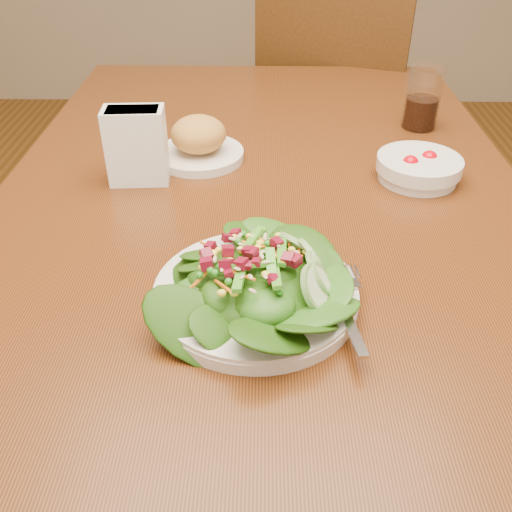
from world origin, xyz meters
name	(u,v)px	position (x,y,z in m)	size (l,w,h in m)	color
ground_plane	(261,464)	(0.00, 0.00, 0.00)	(5.00, 5.00, 0.00)	brown
dining_table	(262,243)	(0.00, 0.00, 0.65)	(0.90, 1.40, 0.75)	#652E11
chair_far	(332,133)	(0.21, 0.85, 0.50)	(0.54, 0.55, 0.94)	#49270F
salad_plate	(263,284)	(0.00, -0.28, 0.78)	(0.26, 0.26, 0.07)	silver
bread_plate	(199,142)	(-0.12, 0.13, 0.78)	(0.16, 0.16, 0.08)	silver
tomato_bowl	(418,168)	(0.27, 0.06, 0.77)	(0.15, 0.15, 0.05)	silver
drinking_glass	(422,102)	(0.32, 0.29, 0.80)	(0.07, 0.07, 0.12)	silver
napkin_holder	(136,144)	(-0.21, 0.04, 0.82)	(0.10, 0.06, 0.13)	white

